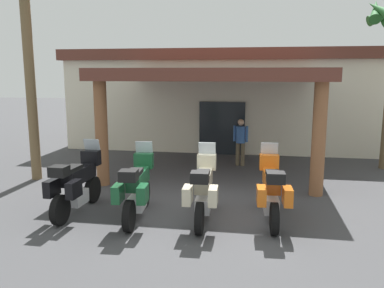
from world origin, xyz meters
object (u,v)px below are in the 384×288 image
Objects in this scene: motorcycle_cream at (203,190)px; motorcycle_black at (76,184)px; motel_building at (228,97)px; pedestrian at (241,139)px; motorcycle_orange at (272,190)px; motorcycle_green at (137,188)px.

motorcycle_black is at bearing 87.95° from motorcycle_cream.
pedestrian is at bearing -79.96° from motel_building.
motorcycle_orange is at bearing 23.97° from pedestrian.
motel_building is at bearing 6.41° from motorcycle_orange.
motel_building is 10.38m from motorcycle_green.
motorcycle_green is at bearing -96.62° from motel_building.
motel_building reaches higher than pedestrian.
motorcycle_green is 1.00× the size of motorcycle_cream.
motorcycle_green and motorcycle_orange have the same top height.
motorcycle_cream is at bearing 8.22° from pedestrian.
motel_building is 10.13m from motorcycle_orange.
motorcycle_black and motorcycle_green have the same top height.
motorcycle_cream is (-0.03, -10.10, -1.44)m from motel_building.
motorcycle_black is (-2.98, -10.02, -1.44)m from motel_building.
motorcycle_orange is (4.42, 0.10, 0.00)m from motorcycle_black.
motorcycle_cream is (2.94, -0.08, 0.00)m from motorcycle_black.
pedestrian is at bearing -24.64° from motorcycle_green.
motorcycle_green is at bearing 92.93° from motorcycle_orange.
motorcycle_orange is at bearing -83.59° from motorcycle_cream.
motorcycle_black is 4.42m from motorcycle_orange.
motel_building is at bearing -156.02° from pedestrian.
motorcycle_green is 2.95m from motorcycle_orange.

